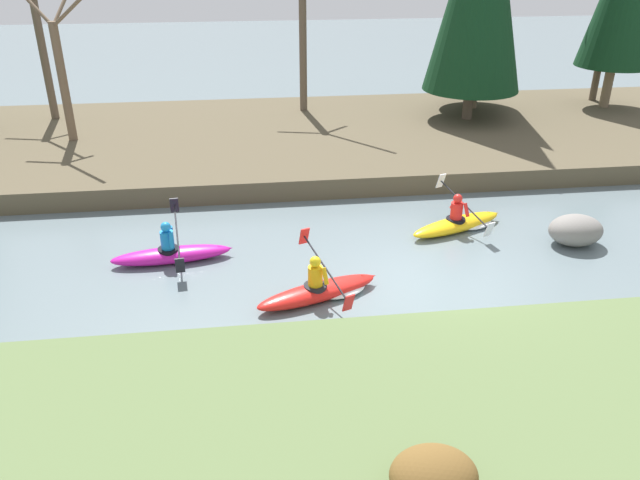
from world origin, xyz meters
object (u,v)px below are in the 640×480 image
(kayaker_lead, at_px, (460,222))
(boulder_midstream, at_px, (576,230))
(kayaker_trailing, at_px, (172,253))
(kayaker_middle, at_px, (323,289))

(kayaker_lead, relative_size, boulder_midstream, 2.08)
(boulder_midstream, bearing_deg, kayaker_trailing, 178.12)
(kayaker_trailing, bearing_deg, boulder_midstream, -8.12)
(kayaker_trailing, bearing_deg, kayaker_middle, -38.24)
(kayaker_lead, relative_size, kayaker_trailing, 0.98)
(kayaker_middle, height_order, boulder_midstream, kayaker_middle)
(kayaker_lead, distance_m, kayaker_middle, 4.83)
(kayaker_lead, bearing_deg, boulder_midstream, -46.83)
(kayaker_lead, xyz_separation_m, boulder_midstream, (2.48, -1.14, 0.17))
(kayaker_lead, height_order, kayaker_trailing, same)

